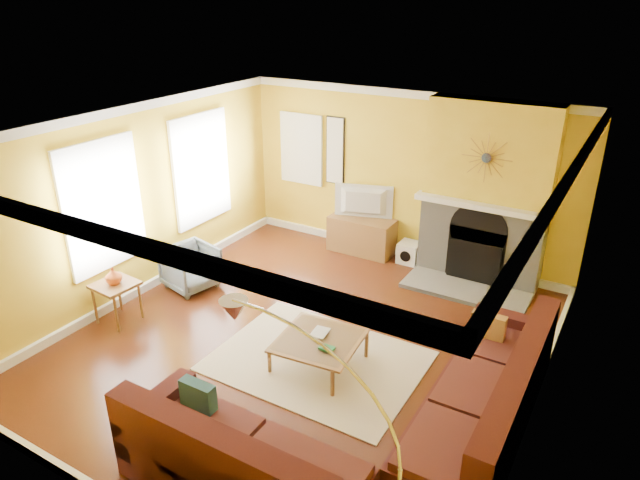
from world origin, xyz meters
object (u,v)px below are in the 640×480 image
Objects in this scene: media_console at (362,235)px; armchair at (191,268)px; sectional_sofa at (361,378)px; coffee_table at (319,352)px; arc_lamp at (321,461)px; side_table at (118,302)px.

media_console is 1.55× the size of armchair.
sectional_sofa reaches higher than coffee_table.
arc_lamp is (1.32, -2.20, 0.89)m from coffee_table.
armchair is at bearing 160.56° from sectional_sofa.
media_console is at bearing 113.61° from arc_lamp.
side_table is (-2.80, -0.50, 0.10)m from coffee_table.
coffee_table is 2.70m from armchair.
sectional_sofa is 4.03m from media_console.
side_table is at bearing 180.00° from sectional_sofa.
armchair is at bearing 143.48° from arc_lamp.
armchair is at bearing 164.93° from coffee_table.
sectional_sofa is 3.60m from side_table.
armchair is (-1.60, -2.40, 0.02)m from media_console.
coffee_table is at bearing -91.45° from armchair.
media_console is 0.51× the size of arc_lamp.
arc_lamp is at bearing -66.39° from media_console.
media_console is at bearing 116.57° from sectional_sofa.
sectional_sofa is 3.61m from armchair.
sectional_sofa is 5.27× the size of armchair.
media_console is 2.88m from armchair.
media_console is 4.02m from side_table.
side_table is at bearing -116.57° from media_console.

